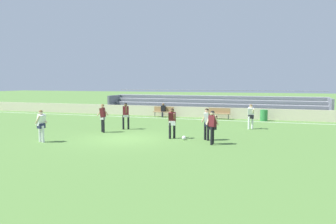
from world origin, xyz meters
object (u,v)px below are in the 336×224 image
Objects in this scene: player_dark_trailing_run at (126,113)px; soccer_ball at (184,138)px; trash_bin at (264,115)px; player_dark_challenging at (172,121)px; player_white_pressing_high at (207,121)px; player_dark_wide_left at (103,115)px; bench_near_wall_gap at (219,112)px; bleacher_stand at (211,105)px; bench_far_right at (164,111)px; spectator_seated at (163,109)px; player_white_dropping_back at (41,123)px; player_dark_on_ball at (212,124)px; player_white_overlapping at (251,114)px.

soccer_ball is at bearing -28.91° from player_dark_trailing_run.
player_dark_challenging is (-4.32, -10.00, 0.54)m from trash_bin.
player_dark_wide_left reaches higher than player_white_pressing_high.
bench_near_wall_gap is 2.06× the size of trash_bin.
soccer_ball is at bearing -84.72° from bleacher_stand.
bench_far_right is 1.09× the size of player_dark_challenging.
bleacher_stand is 11.73× the size of player_dark_wide_left.
spectator_seated is 5.50× the size of soccer_ball.
bench_far_right is at bearing 178.64° from trash_bin.
bench_far_right is at bearing 82.20° from player_white_dropping_back.
bench_near_wall_gap is at bearing -68.00° from bleacher_stand.
player_white_pressing_high is at bearing 2.37° from player_dark_challenging.
player_dark_trailing_run is 5.38m from soccer_ball.
player_dark_trailing_run is at bearing 151.09° from soccer_ball.
player_dark_wide_left is at bearing -108.06° from bleacher_stand.
soccer_ball is (4.85, -10.43, -0.44)m from bench_far_right.
player_dark_trailing_run is at bearing -137.02° from trash_bin.
player_white_pressing_high is (-2.44, -9.93, 0.57)m from trash_bin.
trash_bin is 16.71m from player_white_dropping_back.
player_white_pressing_high reaches higher than bench_near_wall_gap.
player_dark_challenging is at bearing -113.36° from trash_bin.
player_white_pressing_high is 6.57m from player_dark_wide_left.
bench_far_right is 0.19m from spectator_seated.
soccer_ball is (-3.59, -10.23, -0.33)m from trash_bin.
player_white_pressing_high is at bearing -83.68° from bench_near_wall_gap.
player_dark_on_ball is (2.91, -14.34, 0.04)m from bleacher_stand.
player_dark_on_ball is 7.55× the size of soccer_ball.
player_dark_trailing_run is (-8.23, -7.67, 0.59)m from trash_bin.
bleacher_stand is 4.88m from spectator_seated.
player_white_pressing_high is at bearing -103.81° from trash_bin.
player_white_dropping_back is at bearing -139.53° from player_white_overlapping.
bleacher_stand is 13.52m from player_white_pressing_high.
player_white_pressing_high is at bearing -5.61° from player_dark_wide_left.
player_white_pressing_high is 8.48m from player_white_dropping_back.
spectator_seated is 13.39m from player_white_dropping_back.
player_white_overlapping is at bearing 40.47° from player_white_dropping_back.
bench_far_right is at bearing 86.75° from player_dark_wide_left.
bleacher_stand is 14.63m from player_dark_on_ball.
bleacher_stand is 17.42m from player_white_dropping_back.
player_white_dropping_back is 7.35m from soccer_ball.
player_dark_wide_left reaches higher than bench_far_right.
bench_near_wall_gap is at bearing 176.78° from trash_bin.
player_dark_on_ball reaches higher than soccer_ball.
player_white_overlapping is at bearing 19.77° from player_dark_trailing_run.
bench_near_wall_gap reaches higher than soccer_ball.
player_dark_wide_left reaches higher than bench_near_wall_gap.
player_dark_challenging reaches higher than player_white_overlapping.
player_dark_wide_left is (-6.54, 0.64, 0.03)m from player_white_pressing_high.
player_dark_challenging reaches higher than player_white_dropping_back.
bench_far_right is at bearing 91.54° from player_dark_trailing_run.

